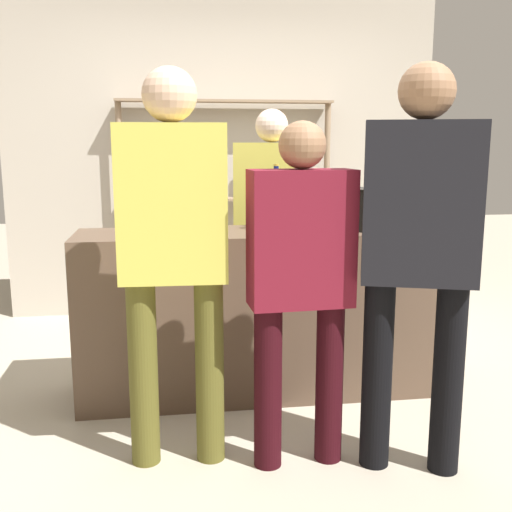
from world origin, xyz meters
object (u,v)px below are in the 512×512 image
Objects in this scene: ice_bucket at (368,209)px; server_behind_counter at (271,215)px; wine_glass at (256,209)px; counter_bottle_1 at (208,210)px; customer_center at (301,272)px; counter_bottle_0 at (276,203)px; counter_bottle_2 at (160,209)px; customer_left at (173,240)px; customer_right at (419,241)px; cork_jar at (177,215)px; counter_bottle_3 at (186,212)px.

server_behind_counter reaches higher than ice_bucket.
ice_bucket reaches higher than wine_glass.
counter_bottle_1 is 0.96m from customer_center.
counter_bottle_0 is 1.04× the size of counter_bottle_2.
ice_bucket is at bearing 45.40° from server_behind_counter.
customer_center is (0.54, -0.10, -0.14)m from customer_left.
customer_right is at bearing -38.35° from counter_bottle_2.
customer_left is 1.05m from customer_right.
server_behind_counter is (0.19, 0.58, -0.10)m from wine_glass.
ice_bucket is (0.62, -0.15, 0.00)m from wine_glass.
customer_center is 0.87× the size of customer_right.
cork_jar is 0.09× the size of customer_right.
counter_bottle_3 is 2.02× the size of cork_jar.
counter_bottle_0 is 0.52m from ice_bucket.
counter_bottle_0 is at bearing 14.73° from counter_bottle_2.
customer_left is at bearing -148.97° from ice_bucket.
customer_right is at bearing -106.29° from customer_center.
cork_jar is at bearing 61.63° from customer_right.
customer_center is at bearing -50.95° from counter_bottle_2.
counter_bottle_0 is 2.25× the size of cork_jar.
cork_jar is 0.84m from customer_left.
counter_bottle_3 is 1.24m from customer_right.
counter_bottle_0 is at bearing 7.78° from server_behind_counter.
customer_left reaches higher than wine_glass.
counter_bottle_3 is 0.59m from customer_left.
customer_center reaches higher than counter_bottle_3.
cork_jar is at bearing 170.48° from ice_bucket.
customer_left is at bearing -92.26° from cork_jar.
customer_left is (-0.03, -0.84, -0.01)m from cork_jar.
server_behind_counter is 1.50m from customer_center.
ice_bucket is 0.88m from customer_right.
counter_bottle_3 is 0.20× the size of server_behind_counter.
counter_bottle_0 reaches higher than counter_bottle_1.
customer_center reaches higher than wine_glass.
ice_bucket is (0.89, -0.12, 0.00)m from counter_bottle_1.
server_behind_counter reaches higher than counter_bottle_2.
wine_glass is at bearing 1.10° from customer_center.
customer_right reaches higher than counter_bottle_3.
server_behind_counter is 1.08× the size of customer_center.
cork_jar is at bearing 178.07° from counter_bottle_0.
cork_jar reaches higher than wine_glass.
ice_bucket is (0.50, -0.16, -0.02)m from counter_bottle_0.
counter_bottle_1 is 0.91× the size of counter_bottle_3.
customer_left is 0.99× the size of customer_right.
customer_right is at bearing -67.62° from counter_bottle_0.
server_behind_counter is at bearing 40.61° from cork_jar.
cork_jar is 0.11× the size of customer_center.
wine_glass is 0.45m from cork_jar.
counter_bottle_3 is 0.27m from cork_jar.
counter_bottle_1 is 0.17× the size of customer_left.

